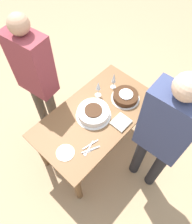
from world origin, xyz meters
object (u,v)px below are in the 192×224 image
wine_glass_far (98,87)px  wine_glass_near (114,78)px  person_cutting (163,133)px  cake_center_white (93,113)px  person_watching (35,74)px  cake_front_chocolate (126,96)px

wine_glass_far → wine_glass_near: bearing=-12.3°
wine_glass_near → person_cutting: 0.84m
cake_center_white → person_watching: (-0.16, 0.65, 0.22)m
wine_glass_far → person_cutting: (-0.11, -0.81, 0.15)m
cake_center_white → wine_glass_far: (0.22, 0.14, 0.10)m
wine_glass_far → person_watching: (-0.39, 0.51, 0.12)m
wine_glass_near → person_watching: bearing=136.7°
person_watching → wine_glass_near: bearing=38.4°
cake_center_white → cake_front_chocolate: (0.39, -0.11, -0.01)m
wine_glass_near → person_cutting: (-0.31, -0.77, 0.16)m
cake_front_chocolate → cake_center_white: bearing=164.7°
wine_glass_far → person_cutting: bearing=-97.5°
person_cutting → person_watching: (-0.28, 1.32, -0.03)m
wine_glass_near → person_cutting: person_cutting is taller
cake_front_chocolate → person_watching: (-0.55, 0.75, 0.22)m
cake_front_chocolate → wine_glass_near: 0.23m
wine_glass_far → person_cutting: size_ratio=0.12×
cake_front_chocolate → wine_glass_far: bearing=123.9°
cake_front_chocolate → person_watching: bearing=126.2°
wine_glass_far → person_cutting: person_cutting is taller
person_cutting → person_watching: person_cutting is taller
wine_glass_near → person_cutting: bearing=-111.7°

